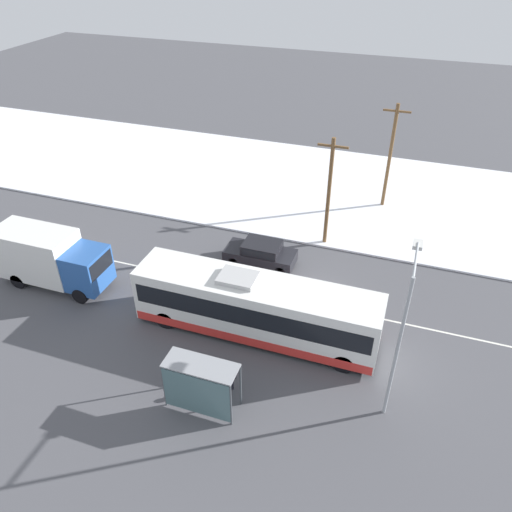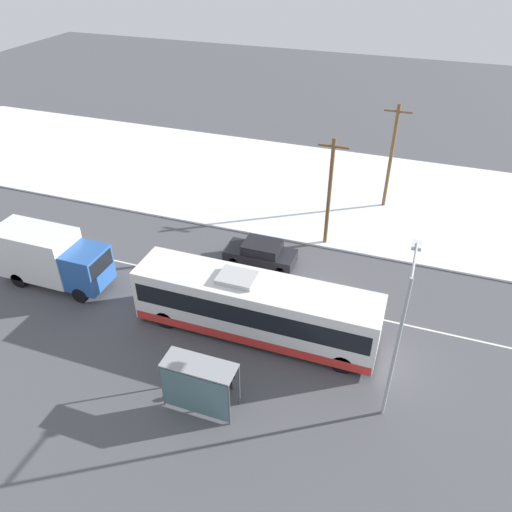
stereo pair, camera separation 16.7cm
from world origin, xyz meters
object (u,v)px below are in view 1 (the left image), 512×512
at_px(box_truck, 50,257).
at_px(utility_pole_snowlot, 390,155).
at_px(city_bus, 256,307).
at_px(pedestrian_at_stop, 230,373).
at_px(streetlamp, 403,322).
at_px(utility_pole_roadside, 329,191).
at_px(bus_shelter, 199,382).
at_px(sedan_car, 261,253).

distance_m(box_truck, utility_pole_snowlot, 22.64).
xyz_separation_m(city_bus, pedestrian_at_stop, (0.12, -3.79, -0.66)).
relative_size(box_truck, pedestrian_at_stop, 4.11).
bearing_deg(streetlamp, box_truck, 172.78).
bearing_deg(utility_pole_roadside, pedestrian_at_stop, -95.79).
xyz_separation_m(bus_shelter, streetlamp, (7.37, 3.00, 2.89)).
relative_size(bus_shelter, utility_pole_roadside, 0.44).
bearing_deg(streetlamp, utility_pole_snowlot, 97.80).
bearing_deg(pedestrian_at_stop, utility_pole_roadside, 84.21).
xyz_separation_m(sedan_car, utility_pole_snowlot, (5.97, 9.80, 3.09)).
relative_size(streetlamp, utility_pole_snowlot, 0.96).
bearing_deg(bus_shelter, box_truck, 154.90).
relative_size(sedan_car, utility_pole_snowlot, 0.56).
height_order(pedestrian_at_stop, bus_shelter, bus_shelter).
bearing_deg(streetlamp, sedan_car, 136.38).
bearing_deg(sedan_car, utility_pole_snowlot, -121.37).
bearing_deg(box_truck, streetlamp, -7.22).
bearing_deg(pedestrian_at_stop, bus_shelter, -116.98).
xyz_separation_m(sedan_car, pedestrian_at_stop, (1.79, -9.55, 0.14)).
relative_size(city_bus, pedestrian_at_stop, 7.71).
xyz_separation_m(sedan_car, utility_pole_roadside, (3.12, 3.54, 2.90)).
xyz_separation_m(pedestrian_at_stop, bus_shelter, (-0.75, -1.47, 0.72)).
distance_m(city_bus, streetlamp, 7.70).
distance_m(sedan_car, bus_shelter, 11.10).
xyz_separation_m(sedan_car, streetlamp, (8.41, -8.02, 3.75)).
relative_size(city_bus, bus_shelter, 3.90).
xyz_separation_m(box_truck, bus_shelter, (11.50, -5.39, -0.11)).
xyz_separation_m(bus_shelter, utility_pole_snowlot, (4.93, 20.81, 2.23)).
height_order(city_bus, streetlamp, streetlamp).
distance_m(bus_shelter, streetlamp, 8.47).
bearing_deg(city_bus, pedestrian_at_stop, -88.22).
distance_m(city_bus, box_truck, 12.14).
bearing_deg(utility_pole_snowlot, city_bus, -105.46).
bearing_deg(box_truck, city_bus, -0.59).
bearing_deg(box_truck, sedan_car, 28.27).
distance_m(bus_shelter, utility_pole_roadside, 14.84).
distance_m(box_truck, streetlamp, 19.23).
height_order(box_truck, utility_pole_snowlot, utility_pole_snowlot).
distance_m(box_truck, sedan_car, 11.92).
bearing_deg(sedan_car, pedestrian_at_stop, 100.61).
xyz_separation_m(bus_shelter, utility_pole_roadside, (2.08, 14.55, 2.03)).
height_order(bus_shelter, utility_pole_roadside, utility_pole_roadside).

